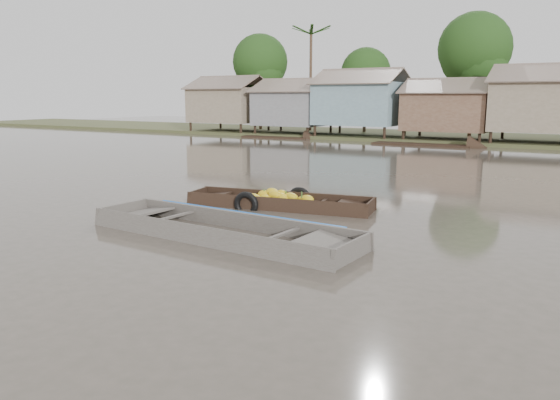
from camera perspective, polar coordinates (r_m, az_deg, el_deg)
The scene contains 4 objects.
ground at distance 12.47m, azimuth 1.08°, elevation -4.33°, with size 120.00×120.00×0.00m, color #484237.
riverbank at distance 42.43m, azimuth 27.16°, elevation 9.36°, with size 120.00×12.47×10.22m.
banana_boat at distance 16.25m, azimuth -0.35°, elevation -0.25°, with size 5.72×2.30×0.78m.
viewer_boat at distance 12.93m, azimuth -6.05°, elevation -3.61°, with size 7.08×2.23×0.56m.
Camera 1 is at (5.94, -10.47, 3.25)m, focal length 35.00 mm.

